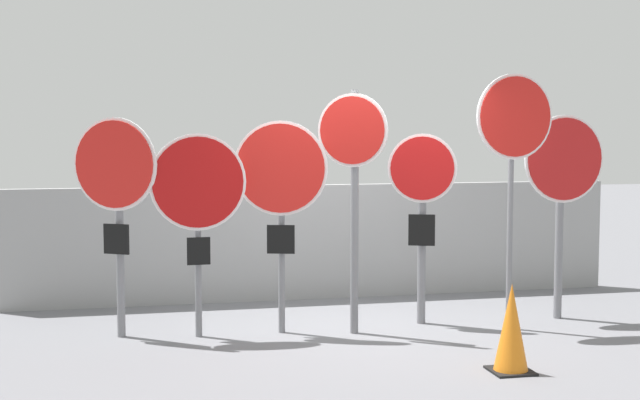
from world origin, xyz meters
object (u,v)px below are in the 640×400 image
(stop_sign_3, at_px, (353,164))
(stop_sign_4, at_px, (422,195))
(stop_sign_1, at_px, (198,194))
(stop_sign_6, at_px, (563,177))
(traffic_cone_0, at_px, (511,328))
(stop_sign_2, at_px, (281,183))
(stop_sign_5, at_px, (514,135))
(stop_sign_0, at_px, (116,185))

(stop_sign_3, xyz_separation_m, stop_sign_4, (0.81, 0.27, -0.34))
(stop_sign_1, relative_size, stop_sign_6, 0.91)
(traffic_cone_0, bearing_deg, stop_sign_1, 144.04)
(stop_sign_2, bearing_deg, stop_sign_5, 8.78)
(stop_sign_2, xyz_separation_m, traffic_cone_0, (1.66, -1.79, -1.14))
(stop_sign_1, distance_m, traffic_cone_0, 3.23)
(stop_sign_1, distance_m, stop_sign_6, 3.88)
(traffic_cone_0, bearing_deg, stop_sign_5, 65.52)
(stop_sign_5, xyz_separation_m, traffic_cone_0, (-0.67, -1.46, -1.61))
(stop_sign_3, bearing_deg, stop_sign_5, 28.08)
(stop_sign_2, xyz_separation_m, stop_sign_6, (3.06, 0.02, 0.02))
(stop_sign_1, distance_m, stop_sign_3, 1.55)
(stop_sign_0, height_order, stop_sign_1, stop_sign_0)
(stop_sign_1, relative_size, stop_sign_5, 0.77)
(stop_sign_2, bearing_deg, stop_sign_6, 17.34)
(stop_sign_4, height_order, stop_sign_5, stop_sign_5)
(stop_sign_1, relative_size, stop_sign_3, 0.82)
(stop_sign_0, bearing_deg, stop_sign_5, 23.71)
(stop_sign_0, height_order, stop_sign_6, stop_sign_6)
(stop_sign_1, xyz_separation_m, stop_sign_6, (3.88, 0.02, 0.12))
(stop_sign_4, bearing_deg, stop_sign_1, -156.67)
(stop_sign_3, bearing_deg, stop_sign_0, -154.30)
(stop_sign_1, xyz_separation_m, stop_sign_2, (0.82, -0.00, 0.10))
(stop_sign_5, height_order, traffic_cone_0, stop_sign_5)
(stop_sign_2, distance_m, traffic_cone_0, 2.70)
(stop_sign_6, bearing_deg, stop_sign_1, 176.53)
(stop_sign_0, distance_m, stop_sign_6, 4.66)
(stop_sign_1, height_order, stop_sign_4, stop_sign_1)
(stop_sign_2, xyz_separation_m, stop_sign_4, (1.51, 0.11, -0.15))
(stop_sign_0, height_order, stop_sign_3, stop_sign_3)
(stop_sign_3, relative_size, stop_sign_5, 0.94)
(stop_sign_0, relative_size, stop_sign_6, 0.99)
(stop_sign_2, bearing_deg, stop_sign_4, 21.00)
(stop_sign_4, distance_m, stop_sign_6, 1.56)
(stop_sign_2, relative_size, stop_sign_5, 0.82)
(stop_sign_0, xyz_separation_m, stop_sign_5, (3.92, -0.50, 0.48))
(stop_sign_0, xyz_separation_m, traffic_cone_0, (3.26, -1.96, -1.14))
(stop_sign_1, bearing_deg, stop_sign_5, -7.96)
(stop_sign_6, bearing_deg, stop_sign_2, 176.65)
(stop_sign_3, bearing_deg, stop_sign_4, 52.57)
(stop_sign_5, distance_m, stop_sign_6, 0.93)
(stop_sign_4, bearing_deg, stop_sign_5, -7.62)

